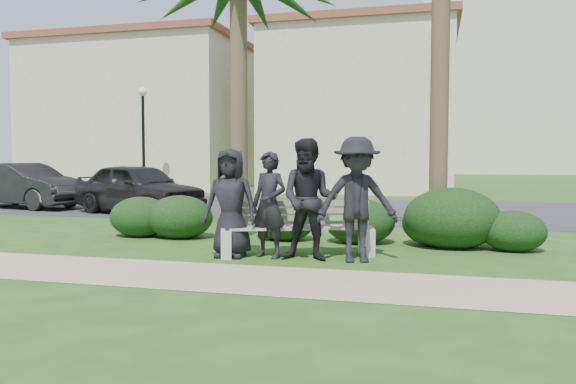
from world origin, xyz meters
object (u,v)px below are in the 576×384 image
object	(u,v)px
man_a	(231,203)
man_b	(269,205)
man_c	(309,200)
man_d	(357,200)
park_bench	(298,232)
car_b	(25,186)
street_lamp	(143,121)
car_a	(139,188)

from	to	relation	value
man_a	man_b	size ratio (longest dim) A/B	1.03
man_c	man_d	world-z (taller)	man_d
park_bench	man_a	distance (m)	1.11
park_bench	car_b	size ratio (longest dim) A/B	0.61
man_c	man_d	distance (m)	0.68
street_lamp	car_a	xyz separation A→B (m)	(3.71, -6.93, -2.27)
car_a	car_b	bearing A→B (deg)	100.95
man_a	car_b	world-z (taller)	man_a
park_bench	car_b	xyz separation A→B (m)	(-9.80, 5.89, 0.30)
park_bench	man_a	bearing A→B (deg)	-178.32
street_lamp	man_d	bearing A→B (deg)	-50.34
man_b	man_d	world-z (taller)	man_d
man_b	man_c	size ratio (longest dim) A/B	0.89
park_bench	car_a	bearing A→B (deg)	117.93
man_c	car_a	size ratio (longest dim) A/B	0.44
car_b	man_b	bearing A→B (deg)	-112.18
street_lamp	man_b	distance (m)	15.38
street_lamp	car_b	xyz separation A→B (m)	(-0.50, -6.16, -2.28)
park_bench	man_b	xyz separation A→B (m)	(-0.37, -0.27, 0.43)
park_bench	man_b	world-z (taller)	man_b
street_lamp	man_c	xyz separation A→B (m)	(9.56, -12.39, -2.06)
car_b	man_a	bearing A→B (deg)	-114.24
street_lamp	car_a	size ratio (longest dim) A/B	1.08
man_d	car_b	distance (m)	12.40
car_a	car_b	world-z (taller)	car_a
park_bench	man_d	size ratio (longest dim) A/B	1.37
man_c	car_b	size ratio (longest dim) A/B	0.44
car_b	car_a	bearing A→B (deg)	-89.36
street_lamp	car_a	distance (m)	8.18
street_lamp	park_bench	xyz separation A→B (m)	(9.31, -12.06, -2.58)
man_a	man_c	size ratio (longest dim) A/B	0.92
park_bench	car_a	xyz separation A→B (m)	(-5.60, 5.12, 0.32)
park_bench	car_b	distance (m)	11.44
man_c	car_b	distance (m)	11.83
man_d	street_lamp	bearing A→B (deg)	112.57
street_lamp	man_a	distance (m)	15.13
man_b	car_b	size ratio (longest dim) A/B	0.39
man_b	man_c	world-z (taller)	man_c
man_a	man_d	size ratio (longest dim) A/B	0.91
man_a	man_d	world-z (taller)	man_d
man_b	car_a	size ratio (longest dim) A/B	0.40
park_bench	man_d	world-z (taller)	man_d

